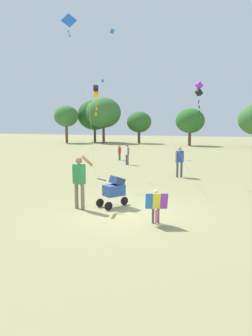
{
  "coord_description": "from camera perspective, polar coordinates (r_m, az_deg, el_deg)",
  "views": [
    {
      "loc": [
        3.19,
        -8.86,
        2.72
      ],
      "look_at": [
        -0.2,
        0.66,
        1.3
      ],
      "focal_mm": 33.93,
      "sensor_mm": 36.0,
      "label": 1
    }
  ],
  "objects": [
    {
      "name": "treeline_distant",
      "position": [
        41.33,
        12.4,
        9.29
      ],
      "size": [
        42.39,
        7.45,
        6.37
      ],
      "color": "brown",
      "rests_on": "ground"
    },
    {
      "name": "kite_green_novelty",
      "position": [
        18.9,
        -10.06,
        23.52
      ],
      "size": [
        2.12,
        1.5,
        8.65
      ],
      "color": "blue",
      "rests_on": "ground"
    },
    {
      "name": "person_sitting_far",
      "position": [
        23.61,
        -1.16,
        2.99
      ],
      "size": [
        0.17,
        0.35,
        1.11
      ],
      "color": "#4C4C51",
      "rests_on": "ground"
    },
    {
      "name": "kite_adult_black",
      "position": [
        13.58,
        -5.45,
        13.28
      ],
      "size": [
        1.4,
        3.49,
        4.31
      ],
      "color": "black",
      "rests_on": "ground"
    },
    {
      "name": "person_couple_left",
      "position": [
        20.92,
        0.21,
        2.79
      ],
      "size": [
        0.35,
        0.34,
        1.38
      ],
      "color": "#4C4C51",
      "rests_on": "ground"
    },
    {
      "name": "child_with_butterfly_kite",
      "position": [
        8.7,
        5.4,
        -6.35
      ],
      "size": [
        0.62,
        0.44,
        0.93
      ],
      "color": "#4C4C51",
      "rests_on": "ground"
    },
    {
      "name": "kite_orange_delta",
      "position": [
        14.57,
        12.9,
        13.55
      ],
      "size": [
        2.01,
        2.37,
        4.53
      ],
      "color": "purple",
      "rests_on": "ground"
    },
    {
      "name": "person_red_shirt",
      "position": [
        16.33,
        9.61,
        1.59
      ],
      "size": [
        0.4,
        0.38,
        1.57
      ],
      "color": "#4C4C51",
      "rests_on": "ground"
    },
    {
      "name": "distant_kites_cluster",
      "position": [
        33.15,
        18.62,
        25.22
      ],
      "size": [
        25.06,
        12.0,
        10.0
      ],
      "color": "white"
    },
    {
      "name": "person_adult_flyer",
      "position": [
        10.16,
        -8.39,
        -1.76
      ],
      "size": [
        0.62,
        0.51,
        1.76
      ],
      "color": "#7F705B",
      "rests_on": "ground"
    },
    {
      "name": "ground_plane",
      "position": [
        9.81,
        -0.17,
        -8.11
      ],
      "size": [
        120.0,
        120.0,
        0.0
      ],
      "primitive_type": "plane",
      "color": "#938E5B"
    },
    {
      "name": "stroller",
      "position": [
        10.4,
        -2.09,
        -3.74
      ],
      "size": [
        0.89,
        1.06,
        1.03
      ],
      "color": "black",
      "rests_on": "ground"
    }
  ]
}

